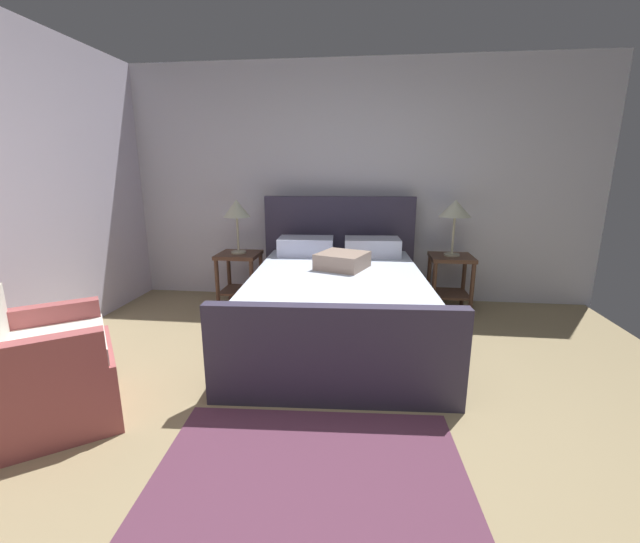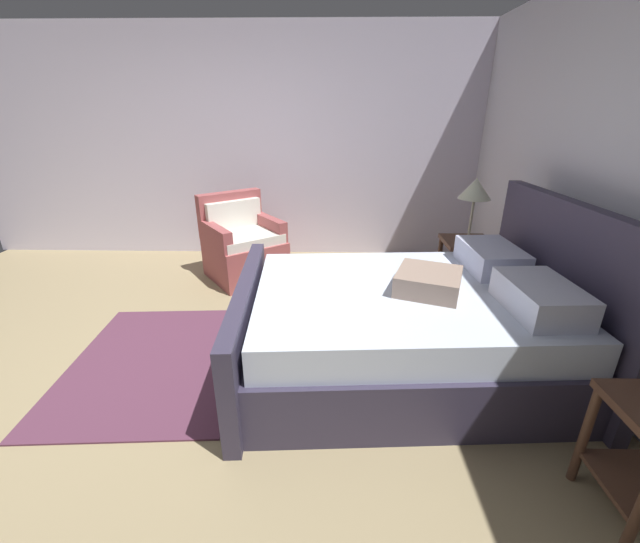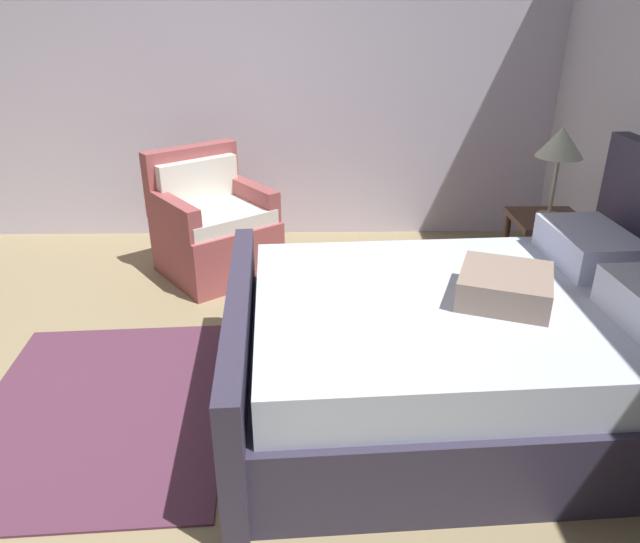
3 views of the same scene
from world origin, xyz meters
TOP-DOWN VIEW (x-y plane):
  - ground_plane at (0.00, 0.00)m, footprint 5.16×6.05m
  - wall_back at (0.00, 3.08)m, footprint 5.28×0.12m
  - bed at (-0.13, 1.82)m, footprint 1.77×2.32m
  - nightstand_right at (1.01, 2.69)m, footprint 0.44×0.44m
  - table_lamp_right at (1.01, 2.69)m, footprint 0.32×0.32m
  - nightstand_left at (-1.27, 2.56)m, footprint 0.44×0.44m
  - table_lamp_left at (-1.27, 2.56)m, footprint 0.29×0.29m
  - armchair at (-1.79, 0.31)m, footprint 1.02×1.01m
  - area_rug at (-0.13, -0.02)m, footprint 1.63×1.32m

SIDE VIEW (x-z plane):
  - ground_plane at x=0.00m, z-range -0.02..0.00m
  - area_rug at x=-0.13m, z-range 0.00..0.01m
  - armchair at x=-1.79m, z-range -0.10..0.80m
  - bed at x=-0.13m, z-range -0.25..0.95m
  - nightstand_right at x=1.01m, z-range 0.10..0.70m
  - nightstand_left at x=-1.27m, z-range 0.10..0.70m
  - table_lamp_left at x=-1.27m, z-range 0.78..1.36m
  - table_lamp_right at x=1.01m, z-range 0.79..1.37m
  - wall_back at x=0.00m, z-range 0.00..2.63m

